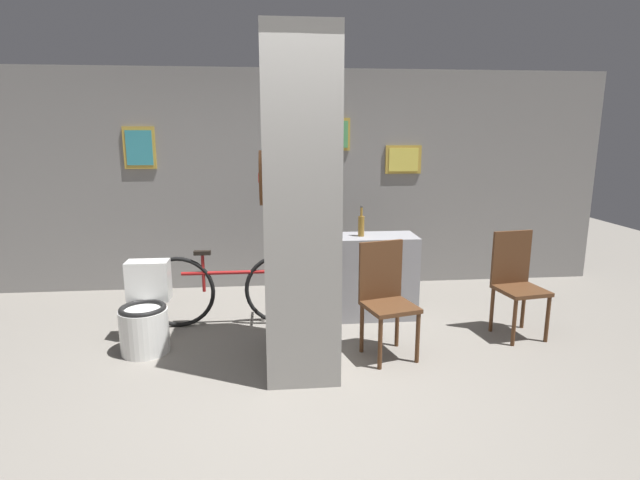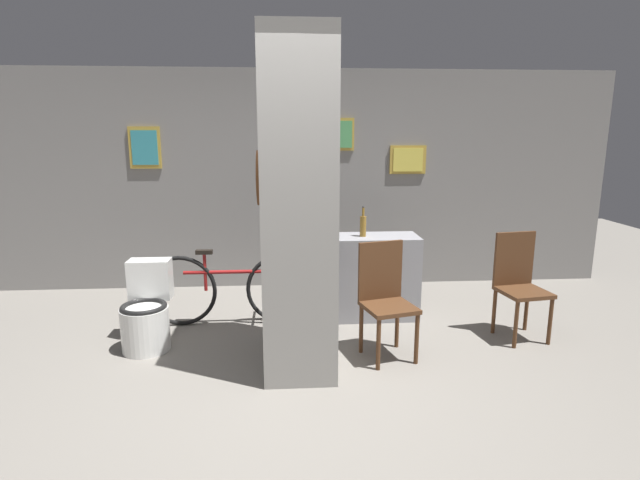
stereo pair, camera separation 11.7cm
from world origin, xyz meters
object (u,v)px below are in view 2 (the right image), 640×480
at_px(toilet, 147,314).
at_px(chair_near_pillar, 385,295).
at_px(bicycle, 232,289).
at_px(bottle_tall, 363,225).
at_px(chair_by_doorway, 519,281).

relative_size(toilet, chair_near_pillar, 0.77).
xyz_separation_m(chair_near_pillar, bicycle, (-1.37, 0.79, -0.16)).
xyz_separation_m(bicycle, bottle_tall, (1.31, 0.11, 0.60)).
height_order(toilet, bottle_tall, bottle_tall).
height_order(chair_by_doorway, bicycle, chair_by_doorway).
relative_size(toilet, bicycle, 0.44).
bearing_deg(chair_near_pillar, chair_by_doorway, -1.30).
distance_m(toilet, chair_by_doorway, 3.39).
bearing_deg(chair_by_doorway, toilet, 171.44).
relative_size(chair_near_pillar, bottle_tall, 3.12).
distance_m(toilet, bicycle, 0.85).
distance_m(chair_near_pillar, bicycle, 1.59).
height_order(toilet, bicycle, bicycle).
height_order(bicycle, bottle_tall, bottle_tall).
bearing_deg(bottle_tall, chair_near_pillar, -86.38).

